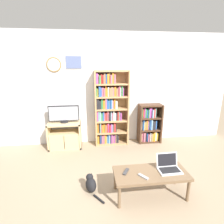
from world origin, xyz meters
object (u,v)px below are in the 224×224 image
at_px(television, 64,114).
at_px(bookshelf_tall, 109,109).
at_px(laptop, 168,166).
at_px(tv_stand, 65,135).
at_px(bookshelf_short, 149,124).
at_px(coffee_table, 151,175).
at_px(cat, 91,184).
at_px(remote_far_from_laptop, 126,172).
at_px(remote_near_laptop, 143,177).

xyz_separation_m(television, bookshelf_tall, (1.04, 0.06, 0.07)).
bearing_deg(laptop, tv_stand, 134.45).
xyz_separation_m(tv_stand, laptop, (1.73, -1.70, 0.14)).
height_order(bookshelf_tall, bookshelf_short, bookshelf_tall).
xyz_separation_m(television, coffee_table, (1.45, -1.77, -0.46)).
distance_m(bookshelf_short, laptop, 1.81).
height_order(bookshelf_short, cat, bookshelf_short).
relative_size(coffee_table, laptop, 3.25).
bearing_deg(television, bookshelf_short, 1.57).
relative_size(remote_far_from_laptop, cat, 0.37).
height_order(television, cat, television).
relative_size(television, laptop, 2.05).
height_order(tv_stand, coffee_table, tv_stand).
bearing_deg(remote_near_laptop, laptop, -20.06).
height_order(coffee_table, cat, coffee_table).
distance_m(coffee_table, remote_near_laptop, 0.18).
xyz_separation_m(coffee_table, laptop, (0.28, 0.04, 0.10)).
height_order(bookshelf_short, coffee_table, bookshelf_short).
bearing_deg(bookshelf_short, remote_far_from_laptop, -117.76).
height_order(bookshelf_tall, remote_far_from_laptop, bookshelf_tall).
xyz_separation_m(coffee_table, remote_far_from_laptop, (-0.36, 0.05, 0.05)).
bearing_deg(laptop, television, 133.83).
xyz_separation_m(bookshelf_short, cat, (-1.45, -1.63, -0.33)).
height_order(tv_stand, bookshelf_tall, bookshelf_tall).
height_order(remote_far_from_laptop, cat, remote_far_from_laptop).
height_order(television, bookshelf_tall, bookshelf_tall).
relative_size(bookshelf_tall, bookshelf_short, 1.84).
xyz_separation_m(tv_stand, coffee_table, (1.45, -1.74, 0.04)).
distance_m(television, bookshelf_short, 2.05).
xyz_separation_m(tv_stand, bookshelf_tall, (1.05, 0.09, 0.57)).
bearing_deg(television, remote_far_from_laptop, -57.81).
bearing_deg(remote_far_from_laptop, cat, -164.72).
bearing_deg(bookshelf_tall, remote_far_from_laptop, -88.69).
distance_m(television, remote_far_from_laptop, 2.08).
distance_m(tv_stand, laptop, 2.43).
height_order(tv_stand, laptop, laptop).
height_order(television, remote_near_laptop, television).
relative_size(tv_stand, remote_near_laptop, 4.81).
bearing_deg(tv_stand, remote_far_from_laptop, -57.17).
xyz_separation_m(bookshelf_tall, remote_near_laptop, (0.26, -1.93, -0.49)).
bearing_deg(coffee_table, cat, 167.49).
xyz_separation_m(coffee_table, remote_near_laptop, (-0.14, -0.10, 0.05)).
xyz_separation_m(remote_near_laptop, remote_far_from_laptop, (-0.22, 0.14, 0.00)).
distance_m(tv_stand, remote_far_from_laptop, 2.02).
distance_m(laptop, cat, 1.21).
relative_size(television, cat, 1.58).
bearing_deg(remote_far_from_laptop, remote_near_laptop, -2.24).
bearing_deg(bookshelf_tall, remote_near_laptop, -82.42).
bearing_deg(remote_far_from_laptop, tv_stand, 154.17).
xyz_separation_m(bookshelf_short, coffee_table, (-0.58, -1.83, -0.11)).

